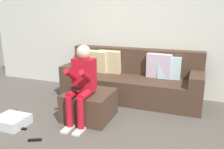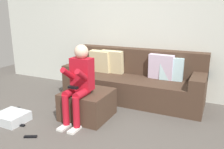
{
  "view_description": "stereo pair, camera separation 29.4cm",
  "coord_description": "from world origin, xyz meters",
  "px_view_note": "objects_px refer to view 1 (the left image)",
  "views": [
    {
      "loc": [
        1.41,
        -2.31,
        1.57
      ],
      "look_at": [
        0.12,
        1.12,
        0.58
      ],
      "focal_mm": 37.26,
      "sensor_mm": 36.0,
      "label": 1
    },
    {
      "loc": [
        1.68,
        -2.19,
        1.57
      ],
      "look_at": [
        0.12,
        1.12,
        0.58
      ],
      "focal_mm": 37.26,
      "sensor_mm": 36.0,
      "label": 2
    }
  ],
  "objects_px": {
    "person_seated": "(82,80)",
    "remote_under_side_table": "(16,112)",
    "remote_near_ottoman": "(35,140)",
    "ottoman": "(89,105)",
    "couch_sectional": "(132,80)",
    "remote_by_storage_bin": "(20,128)",
    "storage_bin": "(12,121)"
  },
  "relations": [
    {
      "from": "ottoman",
      "to": "person_seated",
      "type": "height_order",
      "value": "person_seated"
    },
    {
      "from": "couch_sectional",
      "to": "ottoman",
      "type": "relative_size",
      "value": 3.67
    },
    {
      "from": "couch_sectional",
      "to": "storage_bin",
      "type": "bearing_deg",
      "value": -127.43
    },
    {
      "from": "remote_near_ottoman",
      "to": "ottoman",
      "type": "bearing_deg",
      "value": 40.71
    },
    {
      "from": "ottoman",
      "to": "remote_near_ottoman",
      "type": "bearing_deg",
      "value": -112.59
    },
    {
      "from": "person_seated",
      "to": "remote_under_side_table",
      "type": "bearing_deg",
      "value": -175.01
    },
    {
      "from": "ottoman",
      "to": "remote_by_storage_bin",
      "type": "distance_m",
      "value": 1.02
    },
    {
      "from": "couch_sectional",
      "to": "ottoman",
      "type": "distance_m",
      "value": 1.12
    },
    {
      "from": "couch_sectional",
      "to": "remote_under_side_table",
      "type": "relative_size",
      "value": 16.6
    },
    {
      "from": "storage_bin",
      "to": "remote_near_ottoman",
      "type": "height_order",
      "value": "storage_bin"
    },
    {
      "from": "storage_bin",
      "to": "remote_under_side_table",
      "type": "xyz_separation_m",
      "value": [
        -0.25,
        0.35,
        -0.06
      ]
    },
    {
      "from": "remote_near_ottoman",
      "to": "remote_under_side_table",
      "type": "relative_size",
      "value": 1.11
    },
    {
      "from": "couch_sectional",
      "to": "remote_under_side_table",
      "type": "bearing_deg",
      "value": -139.27
    },
    {
      "from": "ottoman",
      "to": "remote_under_side_table",
      "type": "bearing_deg",
      "value": -167.08
    },
    {
      "from": "person_seated",
      "to": "remote_by_storage_bin",
      "type": "xyz_separation_m",
      "value": [
        -0.71,
        -0.51,
        -0.63
      ]
    },
    {
      "from": "remote_near_ottoman",
      "to": "remote_under_side_table",
      "type": "bearing_deg",
      "value": 118.33
    },
    {
      "from": "storage_bin",
      "to": "remote_by_storage_bin",
      "type": "relative_size",
      "value": 2.3
    },
    {
      "from": "remote_under_side_table",
      "to": "couch_sectional",
      "type": "bearing_deg",
      "value": 85.67
    },
    {
      "from": "couch_sectional",
      "to": "person_seated",
      "type": "bearing_deg",
      "value": -107.42
    },
    {
      "from": "person_seated",
      "to": "remote_by_storage_bin",
      "type": "distance_m",
      "value": 1.08
    },
    {
      "from": "storage_bin",
      "to": "remote_under_side_table",
      "type": "bearing_deg",
      "value": 125.54
    },
    {
      "from": "remote_under_side_table",
      "to": "ottoman",
      "type": "bearing_deg",
      "value": 57.86
    },
    {
      "from": "person_seated",
      "to": "remote_under_side_table",
      "type": "distance_m",
      "value": 1.31
    },
    {
      "from": "couch_sectional",
      "to": "remote_near_ottoman",
      "type": "height_order",
      "value": "couch_sectional"
    },
    {
      "from": "remote_under_side_table",
      "to": "person_seated",
      "type": "bearing_deg",
      "value": 49.93
    },
    {
      "from": "couch_sectional",
      "to": "ottoman",
      "type": "bearing_deg",
      "value": -108.73
    },
    {
      "from": "couch_sectional",
      "to": "remote_by_storage_bin",
      "type": "xyz_separation_m",
      "value": [
        -1.09,
        -1.72,
        -0.34
      ]
    },
    {
      "from": "remote_by_storage_bin",
      "to": "remote_under_side_table",
      "type": "xyz_separation_m",
      "value": [
        -0.44,
        0.41,
        0.0
      ]
    },
    {
      "from": "couch_sectional",
      "to": "person_seated",
      "type": "height_order",
      "value": "person_seated"
    },
    {
      "from": "remote_by_storage_bin",
      "to": "remote_near_ottoman",
      "type": "bearing_deg",
      "value": -34.77
    },
    {
      "from": "couch_sectional",
      "to": "remote_under_side_table",
      "type": "xyz_separation_m",
      "value": [
        -1.53,
        -1.32,
        -0.34
      ]
    },
    {
      "from": "couch_sectional",
      "to": "ottoman",
      "type": "height_order",
      "value": "couch_sectional"
    }
  ]
}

